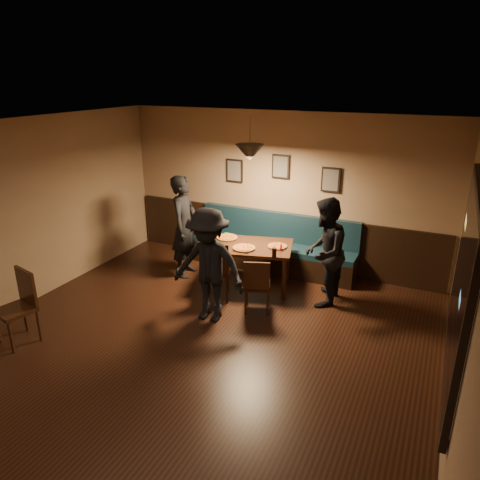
{
  "coord_description": "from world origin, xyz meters",
  "views": [
    {
      "loc": [
        2.68,
        -3.94,
        3.38
      ],
      "look_at": [
        -0.1,
        2.01,
        0.95
      ],
      "focal_mm": 33.75,
      "sensor_mm": 36.0,
      "label": 1
    }
  ],
  "objects_px": {
    "soda_glass": "(274,253)",
    "tabasco_bottle": "(281,247)",
    "diner_right": "(324,252)",
    "booth_bench": "(273,243)",
    "chair_near_left": "(216,269)",
    "chair_near_right": "(257,284)",
    "diner_front": "(209,266)",
    "dining_table": "(249,266)",
    "diner_left": "(185,226)",
    "cafe_chair_far": "(15,309)"
  },
  "relations": [
    {
      "from": "chair_near_left",
      "to": "dining_table",
      "type": "bearing_deg",
      "value": 37.2
    },
    {
      "from": "tabasco_bottle",
      "to": "diner_right",
      "type": "bearing_deg",
      "value": -0.62
    },
    {
      "from": "soda_glass",
      "to": "tabasco_bottle",
      "type": "height_order",
      "value": "soda_glass"
    },
    {
      "from": "tabasco_bottle",
      "to": "diner_front",
      "type": "bearing_deg",
      "value": -118.35
    },
    {
      "from": "diner_right",
      "to": "soda_glass",
      "type": "distance_m",
      "value": 0.76
    },
    {
      "from": "dining_table",
      "to": "diner_right",
      "type": "relative_size",
      "value": 0.83
    },
    {
      "from": "dining_table",
      "to": "cafe_chair_far",
      "type": "relative_size",
      "value": 1.41
    },
    {
      "from": "dining_table",
      "to": "booth_bench",
      "type": "bearing_deg",
      "value": 67.93
    },
    {
      "from": "chair_near_left",
      "to": "tabasco_bottle",
      "type": "xyz_separation_m",
      "value": [
        0.87,
        0.57,
        0.32
      ]
    },
    {
      "from": "booth_bench",
      "to": "dining_table",
      "type": "relative_size",
      "value": 2.16
    },
    {
      "from": "dining_table",
      "to": "soda_glass",
      "type": "height_order",
      "value": "soda_glass"
    },
    {
      "from": "dining_table",
      "to": "diner_right",
      "type": "xyz_separation_m",
      "value": [
        1.26,
        -0.03,
        0.47
      ]
    },
    {
      "from": "chair_near_right",
      "to": "soda_glass",
      "type": "relative_size",
      "value": 5.83
    },
    {
      "from": "diner_right",
      "to": "chair_near_right",
      "type": "bearing_deg",
      "value": -53.6
    },
    {
      "from": "diner_left",
      "to": "diner_front",
      "type": "height_order",
      "value": "diner_left"
    },
    {
      "from": "dining_table",
      "to": "diner_right",
      "type": "distance_m",
      "value": 1.34
    },
    {
      "from": "booth_bench",
      "to": "tabasco_bottle",
      "type": "distance_m",
      "value": 1.02
    },
    {
      "from": "diner_left",
      "to": "tabasco_bottle",
      "type": "relative_size",
      "value": 14.22
    },
    {
      "from": "dining_table",
      "to": "diner_front",
      "type": "bearing_deg",
      "value": -108.98
    },
    {
      "from": "diner_left",
      "to": "diner_right",
      "type": "bearing_deg",
      "value": -97.25
    },
    {
      "from": "cafe_chair_far",
      "to": "soda_glass",
      "type": "bearing_deg",
      "value": -122.66
    },
    {
      "from": "diner_right",
      "to": "tabasco_bottle",
      "type": "xyz_separation_m",
      "value": [
        -0.7,
        0.01,
        -0.03
      ]
    },
    {
      "from": "booth_bench",
      "to": "diner_front",
      "type": "bearing_deg",
      "value": -95.25
    },
    {
      "from": "tabasco_bottle",
      "to": "soda_glass",
      "type": "bearing_deg",
      "value": -90.85
    },
    {
      "from": "chair_near_left",
      "to": "chair_near_right",
      "type": "height_order",
      "value": "chair_near_left"
    },
    {
      "from": "dining_table",
      "to": "chair_near_left",
      "type": "distance_m",
      "value": 0.68
    },
    {
      "from": "chair_near_left",
      "to": "chair_near_right",
      "type": "relative_size",
      "value": 1.14
    },
    {
      "from": "chair_near_left",
      "to": "tabasco_bottle",
      "type": "relative_size",
      "value": 7.75
    },
    {
      "from": "diner_front",
      "to": "chair_near_right",
      "type": "bearing_deg",
      "value": 44.03
    },
    {
      "from": "soda_glass",
      "to": "chair_near_right",
      "type": "bearing_deg",
      "value": -106.61
    },
    {
      "from": "soda_glass",
      "to": "dining_table",
      "type": "bearing_deg",
      "value": 151.16
    },
    {
      "from": "chair_near_left",
      "to": "cafe_chair_far",
      "type": "height_order",
      "value": "cafe_chair_far"
    },
    {
      "from": "chair_near_left",
      "to": "soda_glass",
      "type": "distance_m",
      "value": 0.97
    },
    {
      "from": "diner_front",
      "to": "cafe_chair_far",
      "type": "bearing_deg",
      "value": -141.99
    },
    {
      "from": "diner_right",
      "to": "tabasco_bottle",
      "type": "distance_m",
      "value": 0.7
    },
    {
      "from": "diner_front",
      "to": "tabasco_bottle",
      "type": "relative_size",
      "value": 13.37
    },
    {
      "from": "booth_bench",
      "to": "tabasco_bottle",
      "type": "relative_size",
      "value": 23.87
    },
    {
      "from": "booth_bench",
      "to": "diner_front",
      "type": "distance_m",
      "value": 2.09
    },
    {
      "from": "booth_bench",
      "to": "soda_glass",
      "type": "distance_m",
      "value": 1.28
    },
    {
      "from": "diner_left",
      "to": "chair_near_left",
      "type": "bearing_deg",
      "value": -129.44
    },
    {
      "from": "chair_near_left",
      "to": "tabasco_bottle",
      "type": "height_order",
      "value": "chair_near_left"
    },
    {
      "from": "chair_near_left",
      "to": "diner_front",
      "type": "height_order",
      "value": "diner_front"
    },
    {
      "from": "booth_bench",
      "to": "soda_glass",
      "type": "bearing_deg",
      "value": -68.54
    },
    {
      "from": "booth_bench",
      "to": "cafe_chair_far",
      "type": "xyz_separation_m",
      "value": [
        -2.2,
        -3.67,
        -0.01
      ]
    },
    {
      "from": "booth_bench",
      "to": "chair_near_right",
      "type": "bearing_deg",
      "value": -77.59
    },
    {
      "from": "chair_near_right",
      "to": "soda_glass",
      "type": "xyz_separation_m",
      "value": [
        0.11,
        0.38,
        0.39
      ]
    },
    {
      "from": "diner_left",
      "to": "diner_front",
      "type": "distance_m",
      "value": 1.66
    },
    {
      "from": "booth_bench",
      "to": "tabasco_bottle",
      "type": "xyz_separation_m",
      "value": [
        0.46,
        -0.86,
        0.31
      ]
    },
    {
      "from": "booth_bench",
      "to": "chair_near_left",
      "type": "xyz_separation_m",
      "value": [
        -0.42,
        -1.43,
        -0.01
      ]
    },
    {
      "from": "dining_table",
      "to": "chair_near_right",
      "type": "distance_m",
      "value": 0.82
    }
  ]
}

